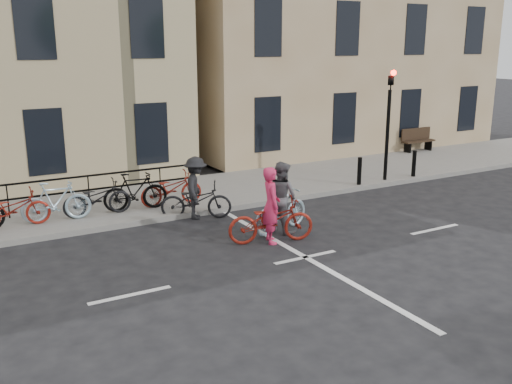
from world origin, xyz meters
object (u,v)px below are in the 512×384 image
cyclist_pink (271,217)px  cyclist_dark (196,194)px  bench (417,139)px  cyclist_grey (281,203)px  traffic_light (389,111)px

cyclist_pink → cyclist_dark: bearing=32.3°
bench → cyclist_grey: (-10.50, -5.90, 0.05)m
bench → cyclist_pink: cyclist_pink is taller
cyclist_pink → cyclist_grey: size_ratio=1.13×
traffic_light → bench: (4.80, 3.39, -1.78)m
bench → cyclist_grey: bearing=-150.7°
cyclist_pink → cyclist_dark: size_ratio=1.09×
traffic_light → bench: bearing=35.2°
bench → cyclist_dark: bearing=-162.2°
cyclist_pink → cyclist_grey: (0.65, 0.58, 0.09)m
traffic_light → cyclist_grey: 6.46m
bench → cyclist_pink: (-11.15, -6.48, -0.04)m
traffic_light → cyclist_dark: bearing=-176.5°
traffic_light → cyclist_dark: traffic_light is taller
bench → cyclist_grey: 12.04m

